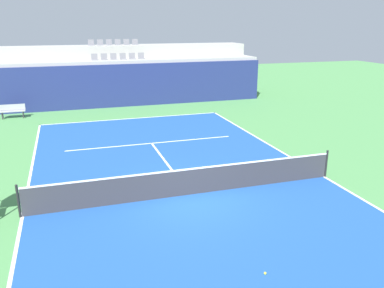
# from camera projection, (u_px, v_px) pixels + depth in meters

# --- Properties ---
(ground_plane) EXTENTS (80.00, 80.00, 0.00)m
(ground_plane) POSITION_uv_depth(u_px,v_px,m) (190.00, 195.00, 13.84)
(ground_plane) COLOR #4C8C4C
(court_surface) EXTENTS (11.00, 24.00, 0.01)m
(court_surface) POSITION_uv_depth(u_px,v_px,m) (190.00, 195.00, 13.83)
(court_surface) COLOR #1E4C99
(court_surface) RESTS_ON ground_plane
(baseline_far) EXTENTS (11.00, 0.10, 0.00)m
(baseline_far) POSITION_uv_depth(u_px,v_px,m) (133.00, 118.00, 24.71)
(baseline_far) COLOR white
(baseline_far) RESTS_ON court_surface
(sideline_left) EXTENTS (0.10, 24.00, 0.00)m
(sideline_left) POSITION_uv_depth(u_px,v_px,m) (22.00, 217.00, 12.25)
(sideline_left) COLOR white
(sideline_left) RESTS_ON court_surface
(sideline_right) EXTENTS (0.10, 24.00, 0.00)m
(sideline_right) POSITION_uv_depth(u_px,v_px,m) (324.00, 177.00, 15.42)
(sideline_right) COLOR white
(sideline_right) RESTS_ON court_surface
(service_line_far) EXTENTS (8.26, 0.10, 0.00)m
(service_line_far) POSITION_uv_depth(u_px,v_px,m) (152.00, 143.00, 19.66)
(service_line_far) COLOR white
(service_line_far) RESTS_ON court_surface
(centre_service_line) EXTENTS (0.10, 6.40, 0.00)m
(centre_service_line) POSITION_uv_depth(u_px,v_px,m) (168.00, 164.00, 16.74)
(centre_service_line) COLOR white
(centre_service_line) RESTS_ON court_surface
(back_wall) EXTENTS (20.85, 0.30, 2.97)m
(back_wall) POSITION_uv_depth(u_px,v_px,m) (123.00, 86.00, 27.84)
(back_wall) COLOR navy
(back_wall) RESTS_ON ground_plane
(stands_tier_lower) EXTENTS (20.85, 2.40, 3.18)m
(stands_tier_lower) POSITION_uv_depth(u_px,v_px,m) (120.00, 82.00, 29.04)
(stands_tier_lower) COLOR #9E9E99
(stands_tier_lower) RESTS_ON ground_plane
(stands_tier_upper) EXTENTS (20.85, 2.40, 4.06)m
(stands_tier_upper) POSITION_uv_depth(u_px,v_px,m) (115.00, 72.00, 31.10)
(stands_tier_upper) COLOR #9E9E99
(stands_tier_upper) RESTS_ON ground_plane
(seating_row_lower) EXTENTS (3.80, 0.44, 0.44)m
(seating_row_lower) POSITION_uv_depth(u_px,v_px,m) (118.00, 58.00, 28.62)
(seating_row_lower) COLOR slate
(seating_row_lower) RESTS_ON stands_tier_lower
(seating_row_upper) EXTENTS (3.80, 0.44, 0.44)m
(seating_row_upper) POSITION_uv_depth(u_px,v_px,m) (113.00, 43.00, 30.55)
(seating_row_upper) COLOR slate
(seating_row_upper) RESTS_ON stands_tier_upper
(tennis_net) EXTENTS (11.08, 0.08, 1.07)m
(tennis_net) POSITION_uv_depth(u_px,v_px,m) (190.00, 181.00, 13.69)
(tennis_net) COLOR black
(tennis_net) RESTS_ON court_surface
(player_bench) EXTENTS (1.50, 0.40, 0.85)m
(player_bench) POSITION_uv_depth(u_px,v_px,m) (12.00, 110.00, 24.74)
(player_bench) COLOR #99999E
(player_bench) RESTS_ON ground_plane
(tennis_ball_0) EXTENTS (0.07, 0.07, 0.07)m
(tennis_ball_0) POSITION_uv_depth(u_px,v_px,m) (265.00, 273.00, 9.44)
(tennis_ball_0) COLOR #CCE033
(tennis_ball_0) RESTS_ON court_surface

